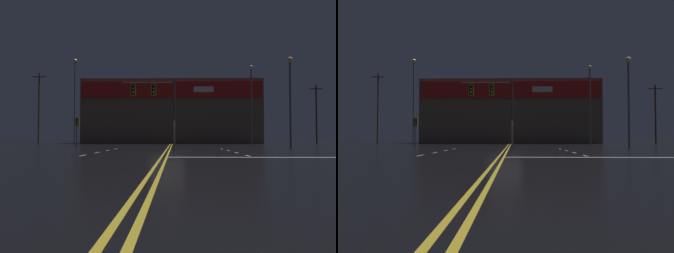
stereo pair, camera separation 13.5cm
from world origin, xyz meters
TOP-DOWN VIEW (x-y plane):
  - ground_plane at (0.00, 0.00)m, footprint 200.00×200.00m
  - road_markings at (0.95, -1.35)m, footprint 14.63×60.00m
  - traffic_signal_median at (-1.15, 1.46)m, footprint 4.26×0.36m
  - traffic_signal_corner_northwest at (-10.35, 11.32)m, footprint 0.42×0.36m
  - streetlight_near_left at (11.68, 22.73)m, footprint 0.56×0.56m
  - streetlight_near_right at (11.71, 6.76)m, footprint 0.56×0.56m
  - streetlight_median_approach at (-13.63, 21.00)m, footprint 0.56×0.56m
  - building_backdrop at (0.00, 32.56)m, footprint 29.60×10.23m
  - utility_pole_row at (-1.40, 27.90)m, footprint 47.10×0.26m

SIDE VIEW (x-z plane):
  - ground_plane at x=0.00m, z-range 0.00..0.00m
  - road_markings at x=0.95m, z-range 0.00..0.01m
  - traffic_signal_corner_northwest at x=-10.35m, z-range 0.76..4.03m
  - traffic_signal_median at x=-1.15m, z-range 1.51..7.27m
  - building_backdrop at x=0.00m, z-range 0.02..10.62m
  - utility_pole_row at x=-1.40m, z-range -0.28..11.30m
  - streetlight_near_right at x=11.71m, z-range 1.28..10.14m
  - streetlight_near_left at x=11.68m, z-range 1.40..12.97m
  - streetlight_median_approach at x=-13.63m, z-range 1.42..13.66m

